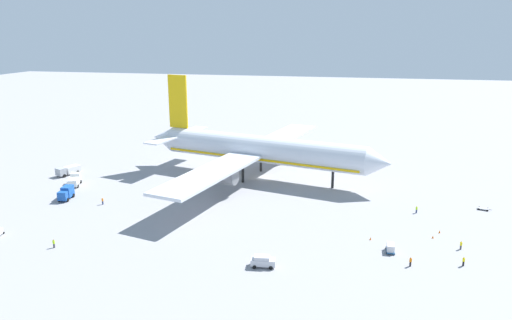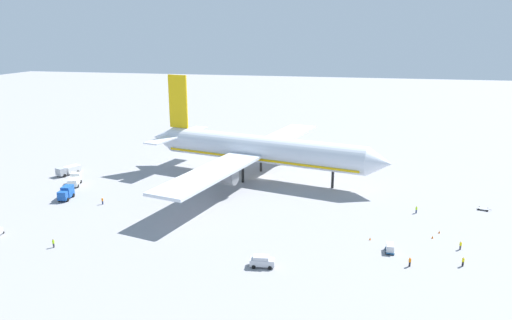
% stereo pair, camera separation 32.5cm
% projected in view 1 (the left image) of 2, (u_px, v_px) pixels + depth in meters
% --- Properties ---
extents(ground_plane, '(600.00, 600.00, 0.00)m').
position_uv_depth(ground_plane, '(262.00, 178.00, 127.27)').
color(ground_plane, gray).
extents(airliner, '(69.17, 80.38, 26.61)m').
position_uv_depth(airliner, '(257.00, 149.00, 125.75)').
color(airliner, silver).
rests_on(airliner, ground).
extents(service_truck_0, '(4.19, 6.17, 2.82)m').
position_uv_depth(service_truck_0, '(74.00, 180.00, 120.65)').
color(service_truck_0, white).
rests_on(service_truck_0, ground).
extents(service_truck_1, '(2.94, 5.14, 2.95)m').
position_uv_depth(service_truck_1, '(66.00, 193.00, 110.69)').
color(service_truck_1, '#194CA5').
rests_on(service_truck_1, ground).
extents(service_truck_2, '(4.70, 6.90, 2.45)m').
position_uv_depth(service_truck_2, '(68.00, 170.00, 129.59)').
color(service_truck_2, '#999EA5').
rests_on(service_truck_2, ground).
extents(service_van, '(4.29, 2.43, 1.97)m').
position_uv_depth(service_van, '(263.00, 261.00, 78.90)').
color(service_van, silver).
rests_on(service_van, ground).
extents(baggage_cart_1, '(2.98, 2.08, 0.40)m').
position_uv_depth(baggage_cart_1, '(483.00, 209.00, 104.41)').
color(baggage_cart_1, gray).
rests_on(baggage_cart_1, ground).
extents(baggage_cart_2, '(1.53, 3.45, 1.52)m').
position_uv_depth(baggage_cart_2, '(390.00, 248.00, 84.27)').
color(baggage_cart_2, '#26598C').
rests_on(baggage_cart_2, ground).
extents(ground_worker_0, '(0.42, 0.42, 1.61)m').
position_uv_depth(ground_worker_0, '(417.00, 209.00, 102.36)').
color(ground_worker_0, navy).
rests_on(ground_worker_0, ground).
extents(ground_worker_1, '(0.54, 0.54, 1.64)m').
position_uv_depth(ground_worker_1, '(54.00, 243.00, 85.87)').
color(ground_worker_1, '#3F3F47').
rests_on(ground_worker_1, ground).
extents(ground_worker_2, '(0.56, 0.56, 1.67)m').
position_uv_depth(ground_worker_2, '(411.00, 262.00, 79.05)').
color(ground_worker_2, black).
rests_on(ground_worker_2, ground).
extents(ground_worker_3, '(0.51, 0.51, 1.61)m').
position_uv_depth(ground_worker_3, '(461.00, 245.00, 85.22)').
color(ground_worker_3, '#3F3F47').
rests_on(ground_worker_3, ground).
extents(ground_worker_4, '(0.42, 0.42, 1.68)m').
position_uv_depth(ground_worker_4, '(464.00, 261.00, 79.16)').
color(ground_worker_4, black).
rests_on(ground_worker_4, ground).
extents(ground_worker_5, '(0.47, 0.47, 1.63)m').
position_uv_depth(ground_worker_5, '(103.00, 201.00, 107.44)').
color(ground_worker_5, navy).
rests_on(ground_worker_5, ground).
extents(traffic_cone_0, '(0.36, 0.36, 0.55)m').
position_uv_depth(traffic_cone_0, '(370.00, 239.00, 89.25)').
color(traffic_cone_0, orange).
rests_on(traffic_cone_0, ground).
extents(traffic_cone_1, '(0.36, 0.36, 0.55)m').
position_uv_depth(traffic_cone_1, '(433.00, 237.00, 89.98)').
color(traffic_cone_1, orange).
rests_on(traffic_cone_1, ground).
extents(traffic_cone_2, '(0.36, 0.36, 0.55)m').
position_uv_depth(traffic_cone_2, '(440.00, 232.00, 92.30)').
color(traffic_cone_2, orange).
rests_on(traffic_cone_2, ground).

